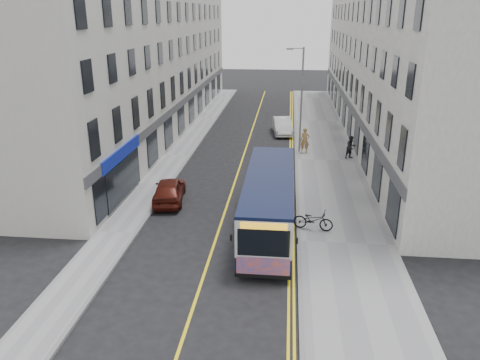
% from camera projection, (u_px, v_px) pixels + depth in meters
% --- Properties ---
extents(ground, '(140.00, 140.00, 0.00)m').
position_uv_depth(ground, '(220.00, 228.00, 23.84)').
color(ground, black).
rests_on(ground, ground).
extents(pavement_east, '(4.50, 64.00, 0.12)m').
position_uv_depth(pavement_east, '(327.00, 161.00, 34.45)').
color(pavement_east, gray).
rests_on(pavement_east, ground).
extents(pavement_west, '(2.00, 64.00, 0.12)m').
position_uv_depth(pavement_west, '(177.00, 156.00, 35.53)').
color(pavement_west, gray).
rests_on(pavement_west, ground).
extents(kerb_east, '(0.18, 64.00, 0.13)m').
position_uv_depth(kerb_east, '(296.00, 160.00, 34.66)').
color(kerb_east, slate).
rests_on(kerb_east, ground).
extents(kerb_west, '(0.18, 64.00, 0.13)m').
position_uv_depth(kerb_west, '(190.00, 156.00, 35.44)').
color(kerb_west, slate).
rests_on(kerb_west, ground).
extents(road_centre_line, '(0.12, 64.00, 0.01)m').
position_uv_depth(road_centre_line, '(243.00, 159.00, 35.07)').
color(road_centre_line, yellow).
rests_on(road_centre_line, ground).
extents(road_dbl_yellow_inner, '(0.10, 64.00, 0.01)m').
position_uv_depth(road_dbl_yellow_inner, '(290.00, 160.00, 34.73)').
color(road_dbl_yellow_inner, yellow).
rests_on(road_dbl_yellow_inner, ground).
extents(road_dbl_yellow_outer, '(0.10, 64.00, 0.01)m').
position_uv_depth(road_dbl_yellow_outer, '(293.00, 160.00, 34.71)').
color(road_dbl_yellow_outer, yellow).
rests_on(road_dbl_yellow_outer, ground).
extents(terrace_east, '(6.00, 46.00, 13.00)m').
position_uv_depth(terrace_east, '(386.00, 60.00, 40.17)').
color(terrace_east, silver).
rests_on(terrace_east, ground).
extents(terrace_west, '(6.00, 46.00, 13.00)m').
position_uv_depth(terrace_west, '(153.00, 58.00, 42.16)').
color(terrace_west, beige).
rests_on(terrace_west, ground).
extents(streetlamp, '(1.32, 0.18, 8.00)m').
position_uv_depth(streetlamp, '(300.00, 97.00, 35.05)').
color(streetlamp, gray).
rests_on(streetlamp, ground).
extents(city_bus, '(2.36, 10.08, 2.93)m').
position_uv_depth(city_bus, '(269.00, 201.00, 23.08)').
color(city_bus, black).
rests_on(city_bus, ground).
extents(bicycle, '(2.08, 1.06, 1.04)m').
position_uv_depth(bicycle, '(313.00, 220.00, 23.24)').
color(bicycle, black).
rests_on(bicycle, pavement_east).
extents(pedestrian_near, '(0.79, 0.58, 1.98)m').
position_uv_depth(pedestrian_near, '(305.00, 140.00, 35.78)').
color(pedestrian_near, '#9B7846').
rests_on(pedestrian_near, pavement_east).
extents(pedestrian_far, '(1.05, 1.00, 1.71)m').
position_uv_depth(pedestrian_far, '(351.00, 147.00, 34.50)').
color(pedestrian_far, black).
rests_on(pedestrian_far, pavement_east).
extents(car_white, '(2.06, 4.55, 1.45)m').
position_uv_depth(car_white, '(282.00, 126.00, 42.01)').
color(car_white, silver).
rests_on(car_white, ground).
extents(car_maroon, '(2.19, 4.31, 1.41)m').
position_uv_depth(car_maroon, '(169.00, 190.00, 26.96)').
color(car_maroon, '#4A130C').
rests_on(car_maroon, ground).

